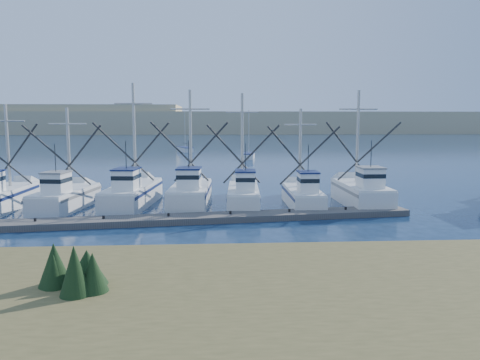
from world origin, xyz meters
name	(u,v)px	position (x,y,z in m)	size (l,w,h in m)	color
ground	(305,249)	(0.00, 0.00, 0.00)	(500.00, 500.00, 0.00)	#0C1F37
shore_bank	(97,323)	(-8.00, -10.00, 0.80)	(40.00, 10.00, 1.60)	#4C422D
floating_dock	(184,219)	(-6.49, 6.71, 0.20)	(30.44, 2.03, 0.41)	#58524F
dune_ridge	(221,123)	(0.00, 210.00, 5.00)	(360.00, 60.00, 10.00)	tan
trawler_fleet	(187,195)	(-6.59, 11.72, 0.96)	(29.30, 9.24, 9.31)	white
sailboat_near	(249,156)	(1.53, 55.01, 0.50)	(2.51, 5.89, 8.10)	white
sailboat_far	(185,149)	(-10.10, 72.82, 0.49)	(3.73, 6.29, 8.10)	white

